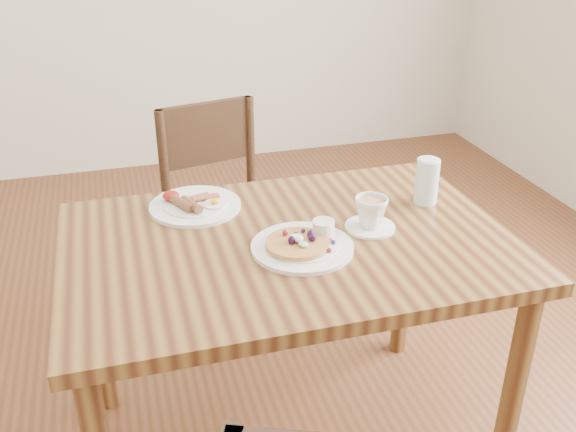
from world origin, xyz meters
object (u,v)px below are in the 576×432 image
object	(u,v)px
dining_table	(288,270)
water_glass	(427,181)
breakfast_plate	(194,205)
pancake_plate	(303,244)
chair_far	(223,210)
teacup_saucer	(371,214)

from	to	relation	value
dining_table	water_glass	world-z (taller)	water_glass
dining_table	breakfast_plate	distance (m)	0.35
breakfast_plate	pancake_plate	bearing A→B (deg)	-53.19
water_glass	chair_far	bearing A→B (deg)	128.75
teacup_saucer	water_glass	distance (m)	0.25
breakfast_plate	teacup_saucer	bearing A→B (deg)	-30.13
water_glass	breakfast_plate	bearing A→B (deg)	167.29
teacup_saucer	water_glass	bearing A→B (deg)	26.18
pancake_plate	water_glass	xyz separation A→B (m)	(0.44, 0.17, 0.05)
dining_table	teacup_saucer	world-z (taller)	teacup_saucer
dining_table	chair_far	distance (m)	0.76
chair_far	breakfast_plate	distance (m)	0.57
breakfast_plate	water_glass	size ratio (longest dim) A/B	1.97
teacup_saucer	pancake_plate	bearing A→B (deg)	-164.85
chair_far	water_glass	bearing A→B (deg)	116.40
breakfast_plate	chair_far	bearing A→B (deg)	70.63
chair_far	teacup_saucer	distance (m)	0.85
dining_table	chair_far	size ratio (longest dim) A/B	1.36
pancake_plate	chair_far	bearing A→B (deg)	95.06
chair_far	teacup_saucer	world-z (taller)	chair_far
breakfast_plate	water_glass	distance (m)	0.69
pancake_plate	breakfast_plate	distance (m)	0.40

